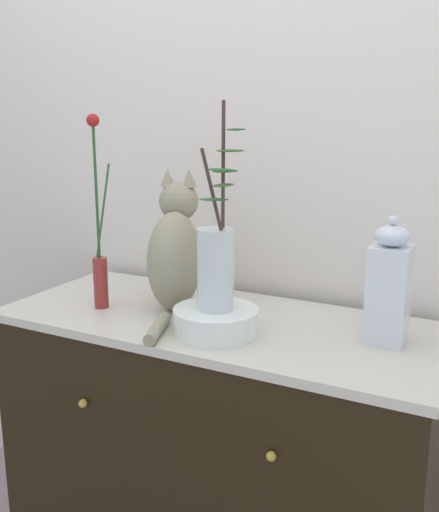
# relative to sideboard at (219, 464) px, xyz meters

# --- Properties ---
(wall_back) EXTENTS (4.40, 0.08, 2.60)m
(wall_back) POSITION_rel_sideboard_xyz_m (0.00, 0.34, 0.84)
(wall_back) COLOR silver
(wall_back) RESTS_ON ground_plane
(sideboard) EXTENTS (1.25, 0.55, 0.92)m
(sideboard) POSITION_rel_sideboard_xyz_m (0.00, 0.00, 0.00)
(sideboard) COLOR black
(sideboard) RESTS_ON ground_plane
(cat_sitting) EXTENTS (0.23, 0.43, 0.40)m
(cat_sitting) POSITION_rel_sideboard_xyz_m (-0.16, 0.02, 0.63)
(cat_sitting) COLOR gray
(cat_sitting) RESTS_ON sideboard
(vase_slim_green) EXTENTS (0.07, 0.04, 0.56)m
(vase_slim_green) POSITION_rel_sideboard_xyz_m (-0.35, -0.07, 0.62)
(vase_slim_green) COLOR maroon
(vase_slim_green) RESTS_ON sideboard
(bowl_porcelain) EXTENTS (0.22, 0.22, 0.07)m
(bowl_porcelain) POSITION_rel_sideboard_xyz_m (0.05, -0.11, 0.49)
(bowl_porcelain) COLOR white
(bowl_porcelain) RESTS_ON sideboard
(vase_glass_clear) EXTENTS (0.13, 0.15, 0.52)m
(vase_glass_clear) POSITION_rel_sideboard_xyz_m (0.05, -0.11, 0.65)
(vase_glass_clear) COLOR silver
(vase_glass_clear) RESTS_ON bowl_porcelain
(jar_lidded_porcelain) EXTENTS (0.10, 0.10, 0.32)m
(jar_lidded_porcelain) POSITION_rel_sideboard_xyz_m (0.45, 0.04, 0.61)
(jar_lidded_porcelain) COLOR silver
(jar_lidded_porcelain) RESTS_ON sideboard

